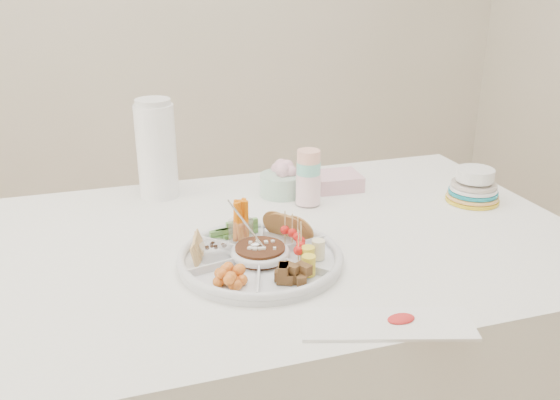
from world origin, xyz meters
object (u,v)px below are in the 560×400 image
object	(u,v)px
thermos	(156,148)
party_tray	(260,256)
dining_table	(288,357)
plate_stack	(474,186)

from	to	relation	value
thermos	party_tray	bearing A→B (deg)	-71.99
party_tray	thermos	world-z (taller)	thermos
dining_table	thermos	bearing A→B (deg)	125.79
party_tray	plate_stack	size ratio (longest dim) A/B	2.45
party_tray	thermos	distance (m)	0.56
party_tray	thermos	size ratio (longest dim) A/B	1.26
dining_table	plate_stack	world-z (taller)	plate_stack
dining_table	thermos	world-z (taller)	thermos
dining_table	party_tray	xyz separation A→B (m)	(-0.11, -0.13, 0.40)
plate_stack	dining_table	bearing A→B (deg)	-173.83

